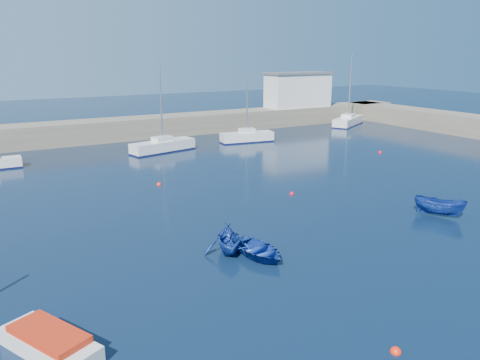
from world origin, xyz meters
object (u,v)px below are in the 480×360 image
sailboat_8 (348,121)px  sailboat_7 (247,137)px  harbor_office (298,91)px  sailboat_6 (163,146)px  dinghy_left (228,238)px  motorboat_0 (50,343)px  dinghy_right (440,207)px  dinghy_center (258,250)px

sailboat_8 → sailboat_7: bearing=71.9°
harbor_office → sailboat_6: 28.29m
sailboat_7 → dinghy_left: size_ratio=2.81×
dinghy_left → motorboat_0: bearing=-132.5°
motorboat_0 → dinghy_right: size_ratio=1.32×
sailboat_6 → sailboat_8: sailboat_8 is taller
sailboat_6 → dinghy_center: size_ratio=2.67×
sailboat_6 → sailboat_7: bearing=-100.6°
dinghy_center → dinghy_right: dinghy_right is taller
sailboat_7 → motorboat_0: sailboat_7 is taller
sailboat_7 → dinghy_right: bearing=-176.8°
harbor_office → dinghy_right: (-17.39, -39.81, -4.45)m
dinghy_left → dinghy_right: size_ratio=0.93×
dinghy_center → dinghy_left: bearing=125.0°
motorboat_0 → dinghy_center: (11.06, 3.45, -0.06)m
sailboat_6 → sailboat_8: bearing=-94.3°
harbor_office → dinghy_right: size_ratio=2.98×
motorboat_0 → dinghy_right: bearing=-19.7°
sailboat_8 → harbor_office: bearing=17.6°
motorboat_0 → sailboat_6: bearing=36.5°
dinghy_right → sailboat_8: bearing=29.0°
sailboat_7 → sailboat_8: size_ratio=0.82×
motorboat_0 → dinghy_center: 11.59m
harbor_office → motorboat_0: bearing=-134.8°
sailboat_6 → dinghy_left: sailboat_6 is taller
dinghy_center → motorboat_0: bearing=-168.8°
harbor_office → sailboat_6: size_ratio=1.02×
sailboat_6 → sailboat_7: 11.21m
dinghy_center → dinghy_left: size_ratio=1.18×
sailboat_8 → motorboat_0: sailboat_8 is taller
harbor_office → dinghy_center: bearing=-128.6°
sailboat_8 → dinghy_right: 41.64m
sailboat_6 → motorboat_0: 36.55m
sailboat_7 → dinghy_left: sailboat_7 is taller
dinghy_center → dinghy_right: 14.11m
dinghy_center → sailboat_6: bearing=73.2°
harbor_office → motorboat_0: 60.55m
sailboat_7 → dinghy_right: sailboat_7 is taller
harbor_office → sailboat_8: (5.82, -5.25, -4.42)m
harbor_office → dinghy_left: size_ratio=3.21×
sailboat_8 → dinghy_left: 50.55m
dinghy_left → dinghy_right: 15.34m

